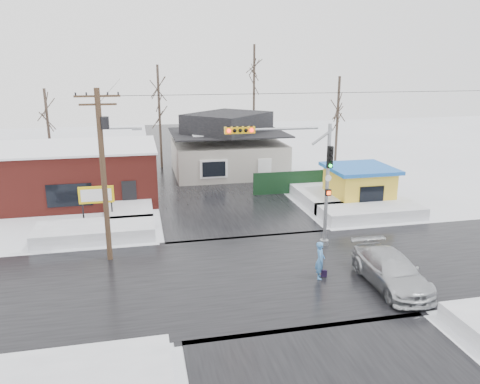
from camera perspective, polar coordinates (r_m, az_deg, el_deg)
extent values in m
plane|color=white|center=(23.81, 3.91, -9.84)|extent=(120.00, 120.00, 0.00)
cube|color=black|center=(23.80, 3.91, -9.82)|extent=(10.00, 120.00, 0.02)
cube|color=black|center=(23.80, 3.91, -9.82)|extent=(120.00, 10.00, 0.02)
cube|color=white|center=(29.44, -17.22, -4.62)|extent=(7.00, 3.00, 0.80)
cube|color=white|center=(32.99, 15.65, -2.33)|extent=(7.00, 3.00, 0.80)
cube|color=white|center=(17.04, -20.96, -20.89)|extent=(7.00, 3.00, 0.70)
cube|color=white|center=(34.07, -13.25, -1.60)|extent=(3.00, 8.00, 0.80)
cube|color=white|center=(36.51, 9.25, -0.23)|extent=(3.00, 8.00, 0.80)
cylinder|color=gray|center=(26.57, 10.56, 0.68)|extent=(0.20, 0.20, 7.00)
cylinder|color=gray|center=(27.60, 10.21, -6.06)|extent=(0.50, 0.50, 0.30)
cylinder|color=gray|center=(24.91, 4.50, 7.67)|extent=(4.60, 0.14, 0.14)
cube|color=gold|center=(24.41, -0.04, 7.55)|extent=(1.60, 0.28, 0.35)
sphere|color=#FF0C0C|center=(24.14, -1.36, 7.46)|extent=(0.20, 0.20, 0.20)
sphere|color=#FF0C0C|center=(24.39, 1.43, 7.54)|extent=(0.20, 0.20, 0.20)
cube|color=black|center=(26.01, 10.91, 4.19)|extent=(0.30, 0.22, 1.20)
sphere|color=#0CE533|center=(25.98, 10.98, 3.16)|extent=(0.18, 0.18, 0.18)
cube|color=black|center=(26.47, 10.69, -0.06)|extent=(0.30, 0.20, 0.35)
cylinder|color=#382619|center=(24.85, -16.28, 1.67)|extent=(0.28, 0.28, 9.00)
cube|color=#382619|center=(24.24, -17.02, 11.12)|extent=(2.20, 0.10, 0.10)
cube|color=#382619|center=(24.27, -16.94, 10.18)|extent=(1.80, 0.10, 0.10)
cylinder|color=black|center=(24.35, -16.18, 8.11)|extent=(0.44, 0.44, 0.60)
cylinder|color=gray|center=(24.35, -14.60, 7.51)|extent=(1.80, 0.08, 0.08)
cube|color=gray|center=(24.34, -12.46, 7.53)|extent=(0.50, 0.22, 0.12)
cube|color=maroon|center=(37.84, -19.41, 2.13)|extent=(12.00, 8.00, 4.00)
cube|color=white|center=(37.45, -19.69, 5.18)|extent=(12.20, 8.20, 0.15)
cube|color=black|center=(34.11, -20.07, -0.37)|extent=(3.00, 0.08, 1.60)
cube|color=black|center=(33.85, -13.32, -0.48)|extent=(1.00, 0.08, 2.20)
cylinder|color=black|center=(31.74, -18.57, -2.32)|extent=(0.10, 0.10, 1.80)
cylinder|color=black|center=(31.58, -15.33, -2.15)|extent=(0.10, 0.10, 1.80)
cube|color=gold|center=(31.34, -17.11, -0.32)|extent=(2.20, 0.18, 1.10)
cube|color=white|center=(31.24, -17.13, -0.38)|extent=(1.90, 0.02, 0.80)
cube|color=#AEA79D|center=(44.26, -1.50, 4.19)|extent=(10.00, 8.00, 3.00)
cube|color=black|center=(43.85, -1.52, 7.27)|extent=(10.40, 8.40, 0.12)
pyramid|color=black|center=(43.72, -1.53, 8.51)|extent=(9.00, 7.00, 1.80)
cube|color=maroon|center=(45.39, 2.25, 8.82)|extent=(0.70, 0.70, 1.40)
cube|color=white|center=(40.04, -3.21, 2.82)|extent=(2.40, 0.12, 1.60)
cube|color=yellow|center=(35.52, 14.25, 0.55)|extent=(4.00, 4.00, 2.60)
cube|color=#186BB8|center=(35.19, 14.40, 2.83)|extent=(4.60, 4.60, 0.25)
cube|color=black|center=(33.79, 15.76, -0.33)|extent=(1.80, 0.06, 1.20)
cube|color=black|center=(38.01, 7.49, 1.24)|extent=(8.00, 0.12, 1.80)
cylinder|color=#332821|center=(46.96, -9.77, 8.95)|extent=(0.24, 0.24, 10.00)
cylinder|color=#332821|center=(50.29, 1.71, 10.73)|extent=(0.24, 0.24, 12.00)
cylinder|color=#332821|center=(44.86, 11.74, 7.91)|extent=(0.24, 0.24, 9.00)
cylinder|color=#332821|center=(45.73, -22.26, 6.59)|extent=(0.24, 0.24, 8.00)
imported|color=#4581C3|center=(23.18, 9.74, -8.23)|extent=(0.67, 0.80, 1.88)
imported|color=#B0B3B7|center=(23.30, 17.94, -9.13)|extent=(2.23, 5.31, 1.53)
cube|color=black|center=(23.64, 10.20, -9.79)|extent=(0.30, 0.20, 0.35)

